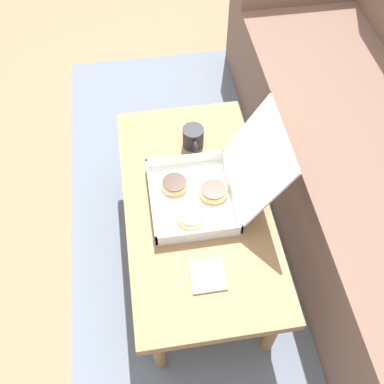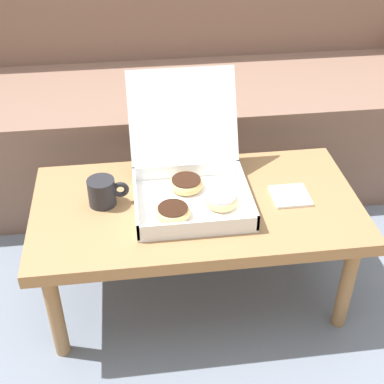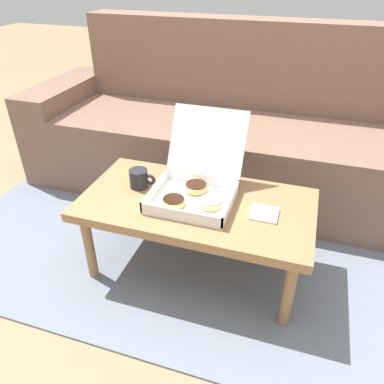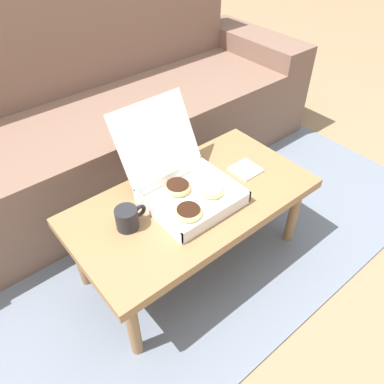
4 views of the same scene
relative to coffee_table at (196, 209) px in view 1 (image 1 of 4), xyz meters
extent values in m
plane|color=#937756|center=(0.00, 0.03, -0.34)|extent=(12.00, 12.00, 0.00)
cube|color=slate|center=(0.00, 0.33, -0.34)|extent=(2.65, 1.72, 0.01)
cube|color=#7A5B4C|center=(0.00, 0.67, -0.11)|extent=(2.05, 0.58, 0.46)
cube|color=#7A5B4C|center=(-1.14, 0.77, -0.05)|extent=(0.24, 0.78, 0.58)
cube|color=#997047|center=(0.00, 0.00, 0.02)|extent=(0.99, 0.52, 0.04)
cylinder|color=#997047|center=(-0.43, -0.20, -0.17)|extent=(0.04, 0.04, 0.34)
cylinder|color=#997047|center=(0.43, -0.20, -0.17)|extent=(0.04, 0.04, 0.34)
cylinder|color=#997047|center=(-0.43, 0.20, -0.17)|extent=(0.04, 0.04, 0.34)
cylinder|color=#997047|center=(0.43, 0.20, -0.17)|extent=(0.04, 0.04, 0.34)
cube|color=white|center=(-0.02, -0.01, 0.05)|extent=(0.34, 0.30, 0.01)
cube|color=white|center=(-0.02, -0.16, 0.07)|extent=(0.34, 0.01, 0.05)
cube|color=white|center=(-0.02, 0.13, 0.07)|extent=(0.34, 0.01, 0.05)
cube|color=white|center=(-0.18, -0.01, 0.07)|extent=(0.01, 0.30, 0.05)
cube|color=white|center=(0.15, -0.01, 0.07)|extent=(0.01, 0.30, 0.05)
cube|color=white|center=(-0.02, 0.21, 0.23)|extent=(0.34, 0.15, 0.27)
torus|color=#E5BC75|center=(0.07, -0.03, 0.07)|extent=(0.10, 0.10, 0.03)
cylinder|color=pink|center=(0.07, -0.03, 0.08)|extent=(0.08, 0.08, 0.01)
torus|color=#E5BC75|center=(-0.02, 0.07, 0.07)|extent=(0.10, 0.10, 0.03)
cylinder|color=black|center=(-0.02, 0.07, 0.08)|extent=(0.09, 0.09, 0.01)
torus|color=#E5BC75|center=(-0.08, -0.07, 0.07)|extent=(0.10, 0.10, 0.03)
cylinder|color=black|center=(-0.08, -0.07, 0.08)|extent=(0.09, 0.09, 0.01)
cylinder|color=#232328|center=(-0.28, 0.03, 0.08)|extent=(0.08, 0.08, 0.08)
torus|color=#232328|center=(-0.22, 0.03, 0.09)|extent=(0.05, 0.01, 0.05)
cube|color=white|center=(0.29, -0.01, 0.05)|extent=(0.11, 0.11, 0.01)
camera|label=1|loc=(0.89, -0.15, 1.38)|focal=42.00mm
camera|label=2|loc=(-0.18, -1.28, 1.01)|focal=50.00mm
camera|label=3|loc=(0.39, -1.26, 0.93)|focal=35.00mm
camera|label=4|loc=(-0.70, -0.83, 1.04)|focal=35.00mm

